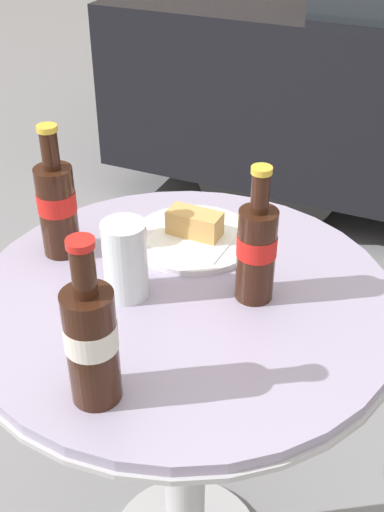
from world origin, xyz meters
The scene contains 6 objects.
bistro_table centered at (0.00, 0.00, 0.58)m, with size 0.74×0.74×0.76m.
cola_bottle_left centered at (-0.26, 0.02, 0.85)m, with size 0.07×0.07×0.25m.
cola_bottle_right centered at (-0.01, -0.27, 0.86)m, with size 0.07×0.07×0.26m.
cola_bottle_center centered at (0.11, 0.04, 0.85)m, with size 0.07×0.07×0.24m.
drinking_glass centered at (-0.08, -0.05, 0.82)m, with size 0.07×0.07×0.14m.
lunch_plate_near centered at (-0.05, 0.15, 0.77)m, with size 0.24×0.24×0.06m.
Camera 1 is at (0.38, -0.80, 1.42)m, focal length 45.00 mm.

